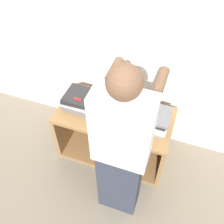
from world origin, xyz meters
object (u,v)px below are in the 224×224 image
(laptop_stack_right, at_px, (151,118))
(laptop_open, at_px, (117,106))
(person, at_px, (121,153))
(laptop_stack_left, at_px, (81,100))

(laptop_stack_right, bearing_deg, laptop_open, 171.16)
(laptop_stack_right, distance_m, person, 0.55)
(laptop_open, relative_size, person, 0.20)
(laptop_open, bearing_deg, laptop_stack_left, -171.19)
(laptop_stack_left, relative_size, laptop_stack_right, 1.00)
(laptop_stack_left, height_order, laptop_stack_right, same)
(laptop_open, xyz_separation_m, laptop_stack_left, (-0.34, -0.05, 0.02))
(laptop_open, height_order, laptop_stack_right, laptop_open)
(laptop_stack_left, height_order, person, person)
(laptop_open, distance_m, laptop_stack_left, 0.34)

